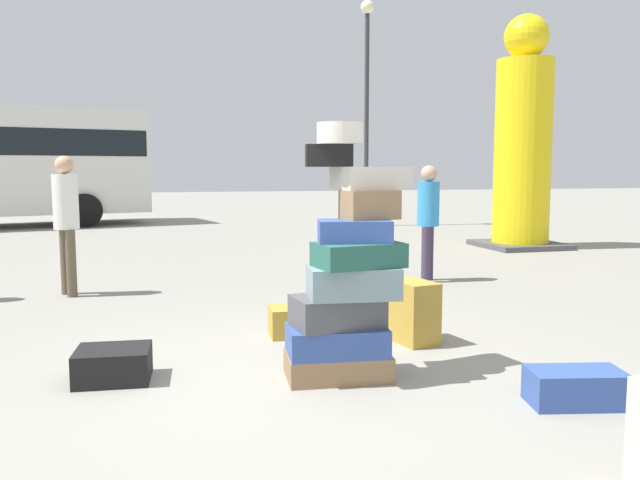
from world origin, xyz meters
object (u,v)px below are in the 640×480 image
object	(u,v)px
suitcase_tower	(347,282)
suitcase_navy_foreground_near	(576,387)
suitcase_tan_left_side	(414,312)
suitcase_black_white_trunk	(113,365)
yellow_dummy_statue	(523,145)
person_bearded_onlooker	(428,213)
person_tourist_with_camera	(66,213)
lamp_post	(367,80)
suitcase_tan_behind_tower	(298,321)

from	to	relation	value
suitcase_tower	suitcase_navy_foreground_near	xyz separation A→B (m)	(1.29, -0.92, -0.60)
suitcase_tan_left_side	suitcase_black_white_trunk	distance (m)	2.58
suitcase_black_white_trunk	yellow_dummy_statue	distance (m)	10.00
suitcase_navy_foreground_near	yellow_dummy_statue	bearing A→B (deg)	72.69
suitcase_tower	person_bearded_onlooker	distance (m)	4.36
yellow_dummy_statue	suitcase_tan_left_side	bearing A→B (deg)	-128.66
suitcase_tower	suitcase_navy_foreground_near	size ratio (longest dim) A/B	3.07
person_bearded_onlooker	yellow_dummy_statue	world-z (taller)	yellow_dummy_statue
suitcase_navy_foreground_near	person_tourist_with_camera	world-z (taller)	person_tourist_with_camera
person_tourist_with_camera	lamp_post	distance (m)	11.07
suitcase_navy_foreground_near	yellow_dummy_statue	xyz separation A→B (m)	(4.43, 7.76, 1.89)
suitcase_tan_behind_tower	yellow_dummy_statue	world-z (taller)	yellow_dummy_statue
suitcase_black_white_trunk	lamp_post	xyz separation A→B (m)	(6.01, 11.85, 3.79)
suitcase_black_white_trunk	suitcase_tan_behind_tower	bearing A→B (deg)	34.82
suitcase_tan_behind_tower	person_bearded_onlooker	xyz separation A→B (m)	(2.38, 2.40, 0.81)
suitcase_tower	suitcase_navy_foreground_near	bearing A→B (deg)	-35.59
suitcase_tan_left_side	person_tourist_with_camera	size ratio (longest dim) A/B	0.32
person_bearded_onlooker	lamp_post	xyz separation A→B (m)	(2.02, 8.52, 2.96)
person_tourist_with_camera	lamp_post	size ratio (longest dim) A/B	0.29
suitcase_tan_behind_tower	suitcase_black_white_trunk	bearing A→B (deg)	-146.30
suitcase_tower	suitcase_black_white_trunk	xyz separation A→B (m)	(-1.67, 0.37, -0.60)
person_bearded_onlooker	lamp_post	size ratio (longest dim) A/B	0.27
suitcase_tower	suitcase_tan_behind_tower	bearing A→B (deg)	93.25
suitcase_tan_behind_tower	yellow_dummy_statue	size ratio (longest dim) A/B	0.12
suitcase_tower	suitcase_tan_behind_tower	distance (m)	1.42
person_tourist_with_camera	suitcase_tan_left_side	bearing A→B (deg)	22.29
suitcase_black_white_trunk	person_tourist_with_camera	distance (m)	3.69
person_tourist_with_camera	yellow_dummy_statue	world-z (taller)	yellow_dummy_statue
person_tourist_with_camera	lamp_post	world-z (taller)	lamp_post
suitcase_tan_left_side	suitcase_tan_behind_tower	bearing A→B (deg)	140.47
person_tourist_with_camera	lamp_post	xyz separation A→B (m)	(6.70, 8.33, 2.89)
suitcase_black_white_trunk	lamp_post	bearing A→B (deg)	67.87
suitcase_black_white_trunk	person_bearded_onlooker	world-z (taller)	person_bearded_onlooker
suitcase_tan_behind_tower	suitcase_tan_left_side	bearing A→B (deg)	-25.06
suitcase_tan_left_side	person_tourist_with_camera	xyz separation A→B (m)	(-3.23, 3.11, 0.74)
suitcase_tower	suitcase_tan_behind_tower	size ratio (longest dim) A/B	3.60
lamp_post	suitcase_tan_behind_tower	bearing A→B (deg)	-111.99
suitcase_navy_foreground_near	lamp_post	size ratio (longest dim) A/B	0.10
suitcase_navy_foreground_near	suitcase_black_white_trunk	size ratio (longest dim) A/B	1.16
suitcase_tan_left_side	person_bearded_onlooker	size ratio (longest dim) A/B	0.35
suitcase_navy_foreground_near	suitcase_tan_left_side	size ratio (longest dim) A/B	1.10
suitcase_tower	yellow_dummy_statue	world-z (taller)	yellow_dummy_statue
suitcase_navy_foreground_near	yellow_dummy_statue	size ratio (longest dim) A/B	0.14
suitcase_navy_foreground_near	person_bearded_onlooker	size ratio (longest dim) A/B	0.38
suitcase_tower	lamp_post	size ratio (longest dim) A/B	0.31
suitcase_black_white_trunk	lamp_post	size ratio (longest dim) A/B	0.09
yellow_dummy_statue	lamp_post	size ratio (longest dim) A/B	0.75
suitcase_tan_behind_tower	lamp_post	bearing A→B (deg)	71.67
person_bearded_onlooker	lamp_post	world-z (taller)	lamp_post
person_bearded_onlooker	lamp_post	bearing A→B (deg)	-156.95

